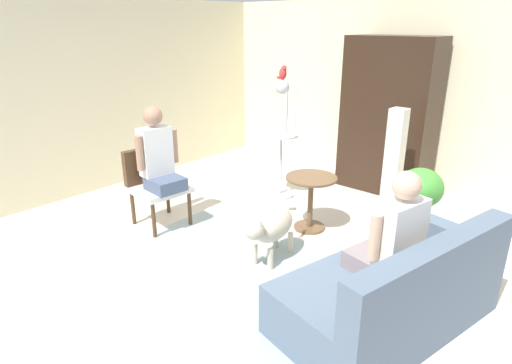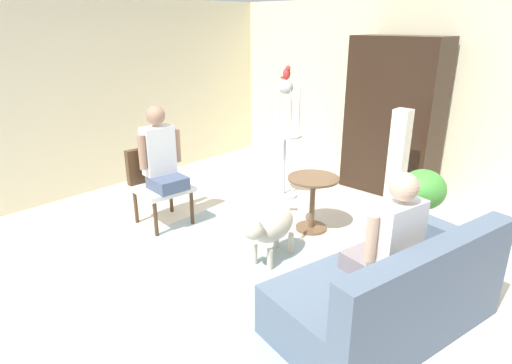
{
  "view_description": "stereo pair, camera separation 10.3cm",
  "coord_description": "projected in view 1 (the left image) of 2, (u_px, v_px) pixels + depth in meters",
  "views": [
    {
      "loc": [
        2.36,
        -2.7,
        2.19
      ],
      "look_at": [
        -0.12,
        0.1,
        0.81
      ],
      "focal_mm": 30.52,
      "sensor_mm": 36.0,
      "label": 1
    },
    {
      "loc": [
        2.44,
        -2.64,
        2.19
      ],
      "look_at": [
        -0.12,
        0.1,
        0.81
      ],
      "focal_mm": 30.52,
      "sensor_mm": 36.0,
      "label": 2
    }
  ],
  "objects": [
    {
      "name": "ground_plane",
      "position": [
        258.0,
        268.0,
        4.12
      ],
      "size": [
        7.4,
        7.4,
        0.0
      ],
      "primitive_type": "plane",
      "color": "beige"
    },
    {
      "name": "back_wall",
      "position": [
        411.0,
        96.0,
        5.9
      ],
      "size": [
        6.66,
        0.12,
        2.51
      ],
      "primitive_type": "cube",
      "color": "beige",
      "rests_on": "ground"
    },
    {
      "name": "left_wall",
      "position": [
        100.0,
        97.0,
        5.82
      ],
      "size": [
        0.12,
        6.77,
        2.51
      ],
      "primitive_type": "cube",
      "color": "beige",
      "rests_on": "ground"
    },
    {
      "name": "area_rug",
      "position": [
        241.0,
        281.0,
        3.91
      ],
      "size": [
        2.83,
        1.99,
        0.01
      ],
      "primitive_type": "cube",
      "color": "#9EB2B7",
      "rests_on": "ground"
    },
    {
      "name": "couch",
      "position": [
        395.0,
        291.0,
        3.27
      ],
      "size": [
        1.26,
        1.88,
        0.83
      ],
      "color": "slate",
      "rests_on": "ground"
    },
    {
      "name": "armchair",
      "position": [
        154.0,
        179.0,
        4.92
      ],
      "size": [
        0.61,
        0.61,
        0.86
      ],
      "color": "#4C331E",
      "rests_on": "ground"
    },
    {
      "name": "person_on_couch",
      "position": [
        393.0,
        237.0,
        3.14
      ],
      "size": [
        0.53,
        0.54,
        0.84
      ],
      "color": "gray"
    },
    {
      "name": "person_on_armchair",
      "position": [
        158.0,
        155.0,
        4.72
      ],
      "size": [
        0.46,
        0.5,
        0.9
      ],
      "color": "#495774"
    },
    {
      "name": "round_end_table",
      "position": [
        311.0,
        195.0,
        4.78
      ],
      "size": [
        0.56,
        0.56,
        0.62
      ],
      "color": "brown",
      "rests_on": "ground"
    },
    {
      "name": "dog",
      "position": [
        271.0,
        226.0,
        4.15
      ],
      "size": [
        0.37,
        0.87,
        0.57
      ],
      "color": "beige",
      "rests_on": "ground"
    },
    {
      "name": "bird_cage_stand",
      "position": [
        281.0,
        134.0,
        5.56
      ],
      "size": [
        0.45,
        0.45,
        1.53
      ],
      "color": "silver",
      "rests_on": "ground"
    },
    {
      "name": "parrot",
      "position": [
        283.0,
        73.0,
        5.29
      ],
      "size": [
        0.17,
        0.1,
        0.17
      ],
      "color": "red",
      "rests_on": "bird_cage_stand"
    },
    {
      "name": "potted_plant",
      "position": [
        419.0,
        199.0,
        4.38
      ],
      "size": [
        0.44,
        0.44,
        0.84
      ],
      "color": "#4C5156",
      "rests_on": "ground"
    },
    {
      "name": "column_lamp",
      "position": [
        394.0,
        164.0,
        5.09
      ],
      "size": [
        0.2,
        0.2,
        1.28
      ],
      "color": "#4C4742",
      "rests_on": "ground"
    },
    {
      "name": "armoire_cabinet",
      "position": [
        389.0,
        116.0,
        5.76
      ],
      "size": [
        1.17,
        0.56,
        2.04
      ],
      "primitive_type": "cube",
      "color": "black",
      "rests_on": "ground"
    }
  ]
}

